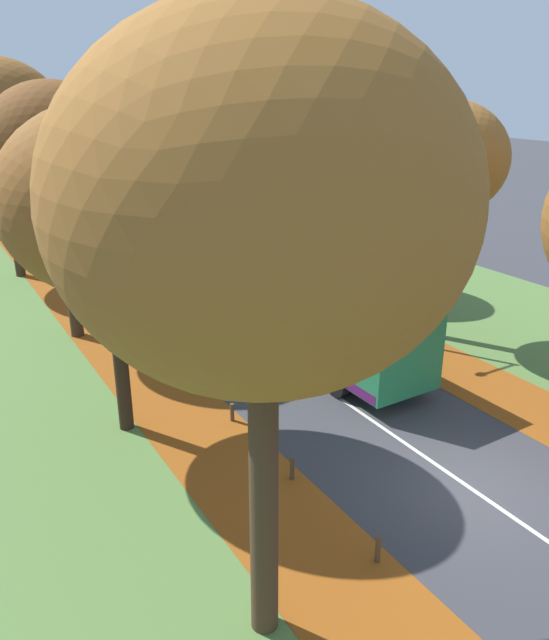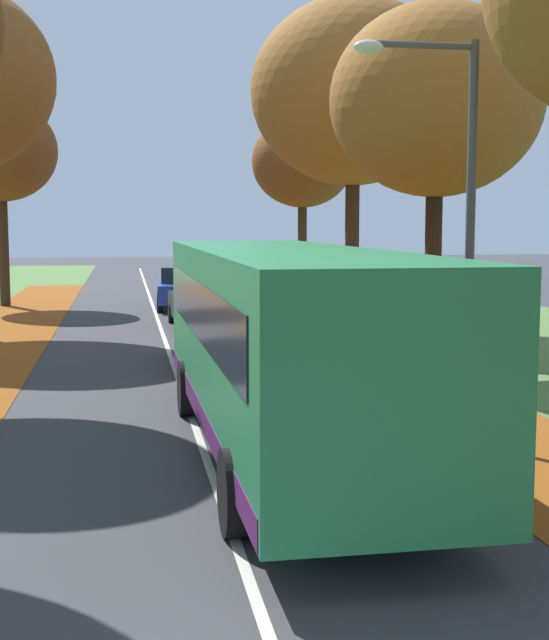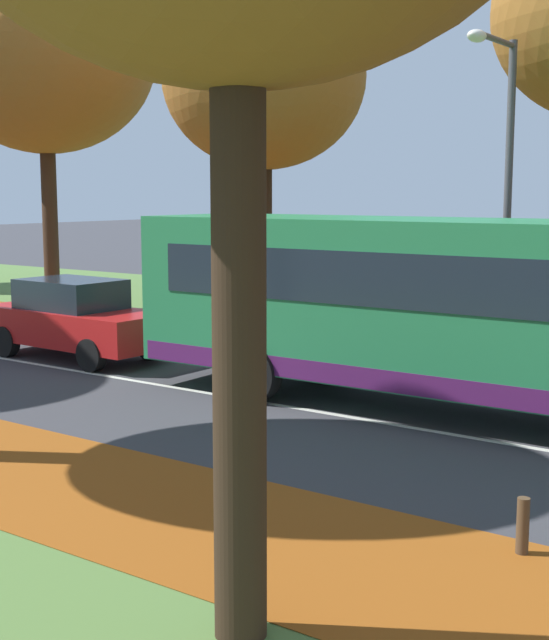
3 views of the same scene
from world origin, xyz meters
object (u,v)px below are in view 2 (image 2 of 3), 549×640
(car_red_lead, at_px, (214,331))
(tree_right_distant, at_px, (303,162))
(tree_right_mid, at_px, (436,101))
(car_blue_third_in_line, at_px, (180,288))
(car_black_following, at_px, (199,301))
(bus, at_px, (286,338))
(tree_left_distant, at_px, (0,151))
(tree_right_far, at_px, (353,92))
(streetlamp_right, at_px, (450,196))

(car_red_lead, bearing_deg, tree_right_distant, 71.74)
(tree_right_mid, distance_m, car_blue_third_in_line, 16.46)
(car_red_lead, relative_size, car_black_following, 1.00)
(car_red_lead, bearing_deg, bus, -88.43)
(bus, relative_size, car_black_following, 2.46)
(tree_left_distant, distance_m, tree_right_mid, 20.66)
(tree_left_distant, distance_m, car_black_following, 12.01)
(tree_right_far, height_order, car_blue_third_in_line, tree_right_far)
(tree_left_distant, relative_size, tree_right_distant, 1.04)
(car_black_following, bearing_deg, car_red_lead, -92.21)
(streetlamp_right, distance_m, car_blue_third_in_line, 21.91)
(tree_right_mid, xyz_separation_m, car_black_following, (-4.59, 8.87, -5.21))
(tree_right_far, relative_size, tree_right_distant, 1.31)
(bus, xyz_separation_m, car_red_lead, (-0.22, 8.16, -0.89))
(tree_right_distant, xyz_separation_m, car_red_lead, (-5.39, -16.33, -4.99))
(car_black_following, bearing_deg, streetlamp_right, -81.13)
(car_red_lead, distance_m, car_blue_third_in_line, 13.62)
(tree_left_distant, relative_size, car_black_following, 1.90)
(bus, bearing_deg, car_black_following, 89.74)
(tree_right_mid, bearing_deg, car_blue_third_in_line, 107.96)
(tree_left_distant, bearing_deg, tree_right_far, -38.52)
(tree_right_far, xyz_separation_m, streetlamp_right, (-2.28, -14.46, -3.56))
(car_red_lead, height_order, car_black_following, same)
(tree_right_mid, bearing_deg, car_black_following, 117.35)
(tree_left_distant, distance_m, car_blue_third_in_line, 8.86)
(tree_right_distant, xyz_separation_m, streetlamp_right, (-2.66, -24.26, -2.06))
(tree_right_far, height_order, streetlamp_right, tree_right_far)
(tree_right_mid, bearing_deg, tree_right_far, 89.12)
(car_blue_third_in_line, bearing_deg, tree_right_far, -55.15)
(tree_right_distant, distance_m, car_black_following, 11.24)
(bus, distance_m, car_black_following, 15.82)
(car_black_following, relative_size, car_blue_third_in_line, 0.99)
(tree_right_mid, xyz_separation_m, streetlamp_right, (-2.16, -6.70, -2.29))
(bus, bearing_deg, streetlamp_right, 5.28)
(car_red_lead, bearing_deg, car_black_following, 87.79)
(car_red_lead, xyz_separation_m, car_black_following, (0.29, 7.64, 0.00))
(tree_right_mid, height_order, bus, tree_right_mid)
(tree_right_far, height_order, tree_right_distant, tree_right_far)
(tree_right_distant, relative_size, car_red_lead, 1.83)
(tree_left_distant, height_order, car_blue_third_in_line, tree_left_distant)
(streetlamp_right, bearing_deg, tree_right_distant, 83.73)
(streetlamp_right, xyz_separation_m, car_red_lead, (-2.72, 7.93, -2.92))
(bus, height_order, car_red_lead, bus)
(tree_right_distant, xyz_separation_m, bus, (-5.17, -24.49, -4.10))
(tree_left_distant, distance_m, car_red_lead, 18.01)
(car_blue_third_in_line, bearing_deg, tree_right_distant, 27.00)
(tree_left_distant, xyz_separation_m, tree_right_distant, (12.11, 0.47, -0.26))
(tree_right_mid, bearing_deg, car_red_lead, 165.82)
(car_blue_third_in_line, bearing_deg, tree_right_mid, -72.04)
(tree_right_far, distance_m, car_black_following, 8.09)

